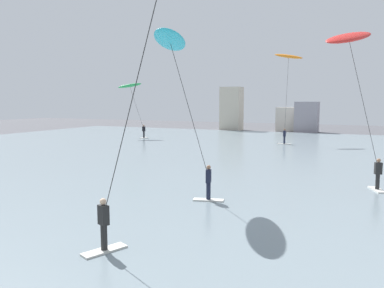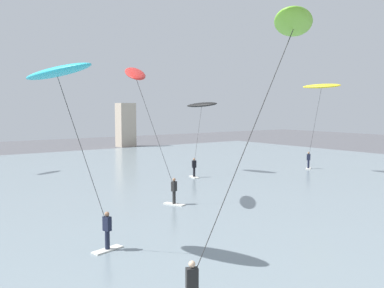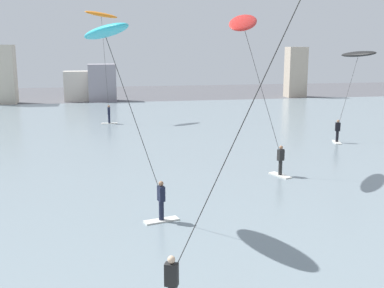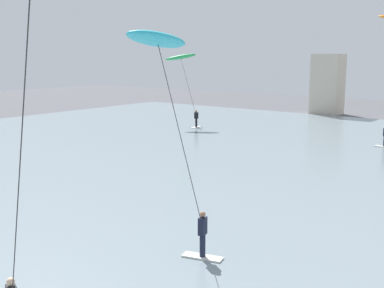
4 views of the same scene
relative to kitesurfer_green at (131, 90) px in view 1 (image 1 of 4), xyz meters
name	(u,v)px [view 1 (image 1 of 4)]	position (x,y,z in m)	size (l,w,h in m)	color
water_bay	(312,160)	(23.62, -10.06, -5.97)	(84.00, 52.00, 0.10)	gray
far_shore_buildings	(311,113)	(19.77, 18.15, -3.13)	(40.20, 3.76, 6.95)	beige
kitesurfer_green	(131,90)	(0.00, 0.00, 0.00)	(4.21, 2.88, 7.06)	silver
kitesurfer_cyan	(173,50)	(19.10, -25.02, 0.95)	(3.79, 4.02, 7.75)	silver
kitesurfer_red	(351,46)	(26.37, -18.07, 1.62)	(3.69, 4.35, 8.77)	silver
kitesurfer_orange	(288,64)	(19.20, 2.23, 2.72)	(3.31, 4.13, 9.99)	silver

